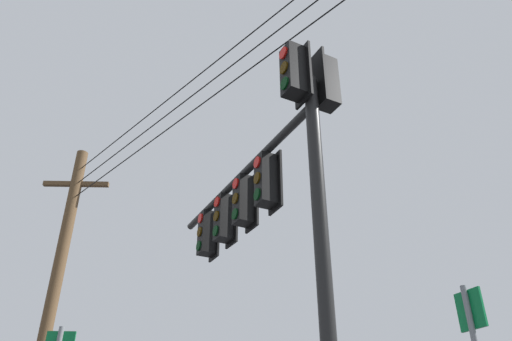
# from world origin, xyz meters

# --- Properties ---
(signal_mast_assembly) EXTENTS (0.97, 5.18, 6.99)m
(signal_mast_assembly) POSITION_xyz_m (-0.21, -0.50, 5.08)
(signal_mast_assembly) COLOR black
(signal_mast_assembly) RESTS_ON ground
(utility_pole_wooden) EXTENTS (1.65, 0.80, 8.84)m
(utility_pole_wooden) POSITION_xyz_m (2.38, -6.90, 4.52)
(utility_pole_wooden) COLOR brown
(utility_pole_wooden) RESTS_ON ground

